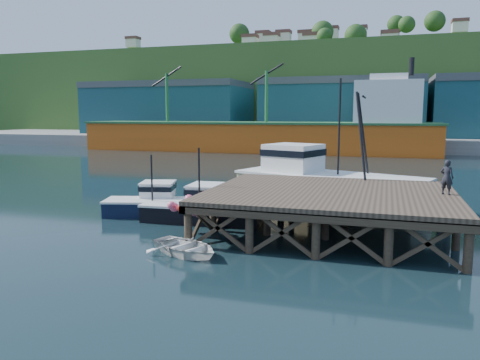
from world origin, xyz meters
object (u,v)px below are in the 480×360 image
at_px(boat_navy, 156,202).
at_px(dockworker, 447,177).
at_px(dinghy, 186,247).
at_px(boat_black, 205,207).
at_px(trawler, 325,180).

bearing_deg(boat_navy, dockworker, -17.73).
distance_m(boat_navy, dinghy, 8.52).
relative_size(boat_black, dockworker, 4.14).
xyz_separation_m(boat_black, trawler, (5.86, 6.30, 0.91)).
relative_size(boat_black, dinghy, 2.00).
height_order(boat_navy, dinghy, boat_navy).
relative_size(boat_navy, trawler, 0.48).
distance_m(boat_black, dockworker, 12.56).
xyz_separation_m(trawler, dockworker, (6.51, -6.35, 1.28)).
bearing_deg(trawler, boat_black, -113.00).
bearing_deg(boat_black, dinghy, -79.26).
bearing_deg(dinghy, boat_navy, 61.07).
bearing_deg(boat_black, trawler, 43.36).
distance_m(boat_navy, dockworker, 15.91).
xyz_separation_m(boat_navy, dinghy, (5.00, -6.89, -0.37)).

